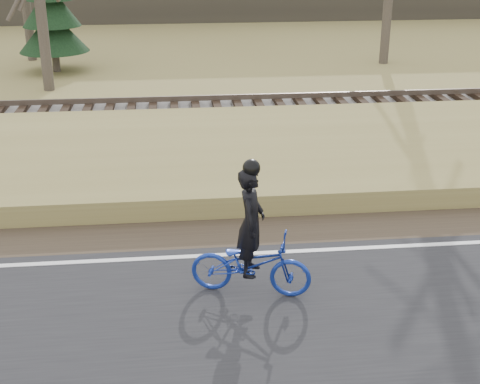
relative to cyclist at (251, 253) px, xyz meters
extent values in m
plane|color=olive|center=(0.17, 1.07, -0.75)|extent=(120.00, 120.00, 0.00)
cube|color=black|center=(0.17, -1.43, -0.72)|extent=(120.00, 6.00, 0.06)
cube|color=silver|center=(0.17, 1.27, -0.68)|extent=(120.00, 0.12, 0.01)
cube|color=#473A2B|center=(0.17, 2.27, -0.73)|extent=(120.00, 1.60, 0.04)
cube|color=olive|center=(0.17, 5.27, -0.53)|extent=(120.00, 5.00, 0.44)
cube|color=slate|center=(0.17, 9.07, -0.52)|extent=(120.00, 3.00, 0.45)
cube|color=black|center=(0.17, 9.07, -0.23)|extent=(120.00, 2.40, 0.14)
cube|color=brown|center=(0.17, 8.35, -0.08)|extent=(120.00, 0.07, 0.15)
cube|color=brown|center=(0.17, 9.79, -0.08)|extent=(120.00, 0.07, 0.15)
imported|color=navy|center=(0.00, 0.00, -0.20)|extent=(1.96, 1.12, 0.97)
imported|color=black|center=(0.00, 0.00, 0.50)|extent=(0.55, 0.70, 1.68)
sphere|color=black|center=(0.00, 0.00, 1.37)|extent=(0.26, 0.26, 0.26)
cylinder|color=brown|center=(-5.41, 17.05, -0.24)|extent=(0.28, 0.28, 1.02)
cone|color=black|center=(-5.41, 17.05, 0.77)|extent=(2.60, 2.60, 1.49)
cone|color=black|center=(-5.41, 17.05, 1.70)|extent=(2.15, 2.15, 1.49)
camera|label=1|loc=(-1.11, -8.93, 4.69)|focal=50.00mm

